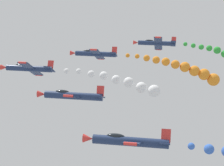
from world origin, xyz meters
The scene contains 7 objects.
airplane_lead centered at (6.35, 17.11, 104.30)m, with size 8.36×10.35×5.27m.
smoke_trail_lead centered at (6.23, -2.27, 102.25)m, with size 2.27×18.06×4.76m.
airplane_left_inner centered at (-6.83, 5.05, 104.40)m, with size 8.99×10.35×3.93m.
airplane_right_inner centered at (19.60, 6.87, 104.20)m, with size 8.69×10.35×4.65m.
smoke_trail_right_inner centered at (19.92, -13.95, 101.25)m, with size 2.70×20.34×6.51m.
airplane_left_outer centered at (-19.29, -5.04, 103.92)m, with size 8.74×10.35×4.53m.
airplane_right_outer centered at (31.42, -5.92, 104.39)m, with size 8.34×10.35×5.30m.
Camera 1 is at (-58.70, -9.18, 124.70)m, focal length 60.17 mm.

